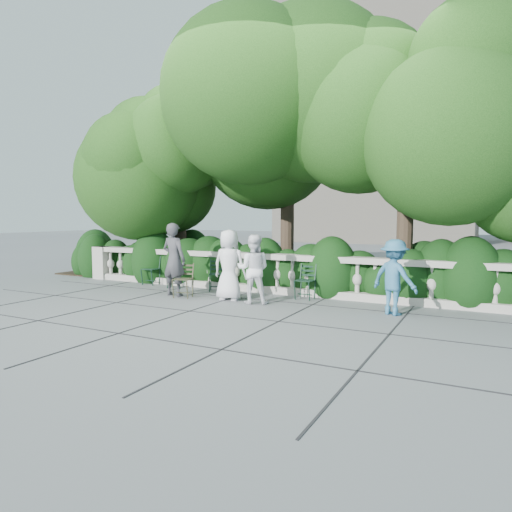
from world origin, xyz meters
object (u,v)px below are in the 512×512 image
at_px(chair_a, 148,285).
at_px(person_older_blue, 394,277).
at_px(chair_d, 217,292).
at_px(chair_e, 302,300).
at_px(person_casual_man, 253,269).
at_px(person_businessman, 229,265).
at_px(person_woman_grey, 174,259).
at_px(chair_weathered, 181,299).
at_px(chair_b, 174,289).

xyz_separation_m(chair_a, person_older_blue, (6.87, -0.75, 0.75)).
distance_m(chair_d, chair_e, 2.39).
height_order(chair_a, person_older_blue, person_older_blue).
height_order(chair_e, person_casual_man, person_casual_man).
height_order(person_businessman, person_woman_grey, person_woman_grey).
height_order(person_businessman, person_older_blue, person_businessman).
relative_size(chair_a, chair_weathered, 1.00).
relative_size(chair_e, chair_weathered, 1.00).
bearing_deg(chair_d, person_woman_grey, -152.11).
xyz_separation_m(chair_d, person_businessman, (0.86, -0.80, 0.82)).
bearing_deg(chair_a, person_businessman, -16.32).
relative_size(chair_d, person_casual_man, 0.55).
height_order(chair_d, chair_e, same).
bearing_deg(chair_e, person_woman_grey, -162.26).
height_order(chair_d, person_older_blue, person_older_blue).
distance_m(person_businessman, person_woman_grey, 1.51).
relative_size(chair_e, person_woman_grey, 0.47).
bearing_deg(chair_d, person_businessman, -70.00).
bearing_deg(person_woman_grey, chair_e, -161.31).
distance_m(chair_d, person_casual_man, 1.94).
height_order(chair_d, chair_weathered, same).
bearing_deg(person_woman_grey, person_businessman, -172.39).
relative_size(chair_weathered, person_woman_grey, 0.47).
bearing_deg(chair_a, chair_weathered, -32.27).
distance_m(chair_weathered, person_casual_man, 1.96).
distance_m(person_businessman, person_older_blue, 3.69).
relative_size(person_casual_man, person_older_blue, 1.03).
relative_size(chair_b, person_older_blue, 0.56).
xyz_separation_m(person_casual_man, person_older_blue, (3.01, 0.22, -0.02)).
xyz_separation_m(chair_d, chair_e, (2.39, -0.09, 0.00)).
bearing_deg(person_businessman, person_casual_man, 167.25).
bearing_deg(person_casual_man, chair_a, -31.81).
xyz_separation_m(chair_weathered, person_businessman, (1.11, 0.39, 0.82)).
bearing_deg(chair_e, chair_weathered, -154.74).
bearing_deg(person_woman_grey, person_older_blue, -174.05).
distance_m(chair_d, person_woman_grey, 1.43).
xyz_separation_m(chair_b, person_businessman, (2.18, -0.74, 0.82)).
bearing_deg(person_older_blue, person_casual_man, 28.18).
bearing_deg(chair_weathered, person_woman_grey, 131.94).
distance_m(chair_d, person_older_blue, 4.66).
xyz_separation_m(chair_e, person_casual_man, (-0.85, -0.82, 0.77)).
bearing_deg(person_woman_grey, chair_d, -121.69).
distance_m(chair_e, person_woman_grey, 3.26).
xyz_separation_m(chair_d, person_casual_man, (1.54, -0.90, 0.77)).
relative_size(person_woman_grey, person_older_blue, 1.19).
bearing_deg(chair_e, chair_d, -179.58).
bearing_deg(chair_e, chair_a, -179.29).
bearing_deg(chair_e, person_older_blue, -12.97).
bearing_deg(person_woman_grey, person_casual_man, -176.31).
distance_m(chair_b, person_older_blue, 5.95).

